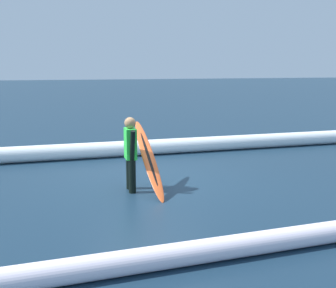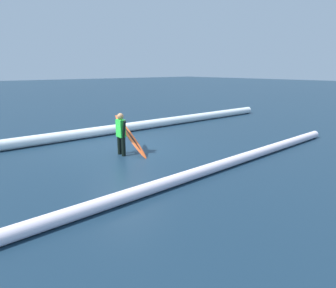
{
  "view_description": "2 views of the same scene",
  "coord_description": "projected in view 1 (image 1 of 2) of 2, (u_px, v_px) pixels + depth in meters",
  "views": [
    {
      "loc": [
        2.19,
        8.36,
        2.39
      ],
      "look_at": [
        0.02,
        1.34,
        1.02
      ],
      "focal_mm": 44.2,
      "sensor_mm": 36.0,
      "label": 1
    },
    {
      "loc": [
        5.65,
        9.19,
        2.89
      ],
      "look_at": [
        0.04,
        2.52,
        0.67
      ],
      "focal_mm": 31.56,
      "sensor_mm": 36.0,
      "label": 2
    }
  ],
  "objects": [
    {
      "name": "surfboard",
      "position": [
        149.0,
        159.0,
        8.11
      ],
      "size": [
        0.3,
        1.83,
        1.29
      ],
      "color": "#E55926",
      "rests_on": "ground_plane"
    },
    {
      "name": "surfer",
      "position": [
        131.0,
        150.0,
        7.98
      ],
      "size": [
        0.22,
        0.66,
        1.45
      ],
      "rotation": [
        0.0,
        0.0,
        1.54
      ],
      "color": "black",
      "rests_on": "ground_plane"
    },
    {
      "name": "wave_crest_foreground",
      "position": [
        184.0,
        145.0,
        11.72
      ],
      "size": [
        18.98,
        0.66,
        0.42
      ],
      "primitive_type": "cylinder",
      "rotation": [
        0.0,
        1.57,
        -0.01
      ],
      "color": "white",
      "rests_on": "ground_plane"
    },
    {
      "name": "wave_crest_midground",
      "position": [
        128.0,
        262.0,
        4.83
      ],
      "size": [
        17.06,
        0.64,
        0.3
      ],
      "primitive_type": "cylinder",
      "rotation": [
        0.0,
        1.57,
        0.02
      ],
      "color": "white",
      "rests_on": "ground_plane"
    },
    {
      "name": "ground_plane",
      "position": [
        151.0,
        180.0,
        8.92
      ],
      "size": [
        146.52,
        146.52,
        0.0
      ],
      "primitive_type": "plane",
      "color": "#172E41"
    }
  ]
}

